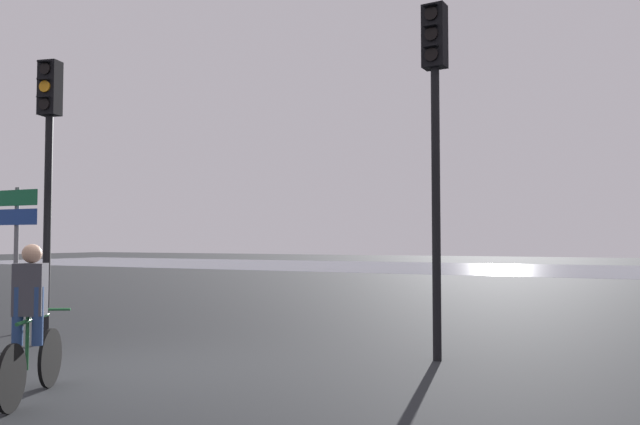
{
  "coord_description": "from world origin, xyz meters",
  "views": [
    {
      "loc": [
        5.72,
        -5.93,
        1.66
      ],
      "look_at": [
        0.5,
        5.0,
        2.2
      ],
      "focal_mm": 35.0,
      "sensor_mm": 36.0,
      "label": 1
    }
  ],
  "objects_px": {
    "traffic_light_near_right": "(435,114)",
    "cyclist": "(31,321)",
    "direction_sign_post": "(15,233)",
    "traffic_light_near_left": "(49,146)"
  },
  "relations": [
    {
      "from": "traffic_light_near_right",
      "to": "cyclist",
      "type": "height_order",
      "value": "traffic_light_near_right"
    },
    {
      "from": "traffic_light_near_right",
      "to": "direction_sign_post",
      "type": "distance_m",
      "value": 7.58
    },
    {
      "from": "direction_sign_post",
      "to": "cyclist",
      "type": "xyz_separation_m",
      "value": [
        4.09,
        -3.03,
        -0.97
      ]
    },
    {
      "from": "traffic_light_near_right",
      "to": "cyclist",
      "type": "bearing_deg",
      "value": 55.16
    },
    {
      "from": "traffic_light_near_left",
      "to": "direction_sign_post",
      "type": "xyz_separation_m",
      "value": [
        -1.26,
        0.4,
        -1.4
      ]
    },
    {
      "from": "traffic_light_near_right",
      "to": "direction_sign_post",
      "type": "bearing_deg",
      "value": 11.77
    },
    {
      "from": "traffic_light_near_right",
      "to": "direction_sign_post",
      "type": "xyz_separation_m",
      "value": [
        -7.35,
        -0.89,
        -1.64
      ]
    },
    {
      "from": "traffic_light_near_left",
      "to": "cyclist",
      "type": "bearing_deg",
      "value": 124.98
    },
    {
      "from": "direction_sign_post",
      "to": "traffic_light_near_right",
      "type": "bearing_deg",
      "value": -173.68
    },
    {
      "from": "traffic_light_near_left",
      "to": "direction_sign_post",
      "type": "distance_m",
      "value": 1.92
    }
  ]
}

